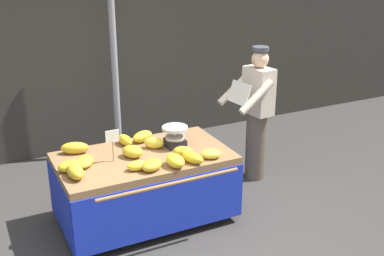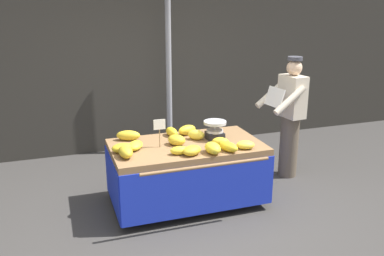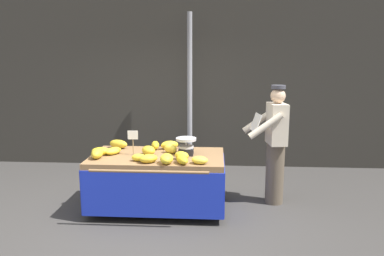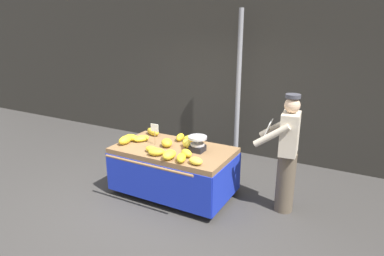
{
  "view_description": "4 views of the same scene",
  "coord_description": "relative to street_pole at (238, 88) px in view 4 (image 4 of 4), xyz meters",
  "views": [
    {
      "loc": [
        -1.57,
        -3.98,
        2.86
      ],
      "look_at": [
        0.59,
        0.37,
        1.02
      ],
      "focal_mm": 45.58,
      "sensor_mm": 36.0,
      "label": 1
    },
    {
      "loc": [
        -1.4,
        -4.03,
        2.41
      ],
      "look_at": [
        0.17,
        0.56,
        0.93
      ],
      "focal_mm": 38.66,
      "sensor_mm": 36.0,
      "label": 2
    },
    {
      "loc": [
        0.85,
        -4.52,
        2.1
      ],
      "look_at": [
        0.53,
        0.51,
        1.15
      ],
      "focal_mm": 35.36,
      "sensor_mm": 36.0,
      "label": 3
    },
    {
      "loc": [
        2.62,
        -3.64,
        2.59
      ],
      "look_at": [
        0.36,
        0.48,
        1.13
      ],
      "focal_mm": 31.35,
      "sensor_mm": 36.0,
      "label": 4
    }
  ],
  "objects": [
    {
      "name": "banana_bunch_9",
      "position": [
        0.04,
        -2.06,
        -0.6
      ],
      "size": [
        0.24,
        0.21,
        0.11
      ],
      "primitive_type": "ellipsoid",
      "rotation": [
        0.0,
        0.0,
        1.07
      ],
      "color": "gold",
      "rests_on": "banana_cart"
    },
    {
      "name": "banana_bunch_7",
      "position": [
        -0.36,
        -2.22,
        -0.61
      ],
      "size": [
        0.29,
        0.26,
        0.11
      ],
      "primitive_type": "ellipsoid",
      "rotation": [
        0.0,
        0.0,
        2.09
      ],
      "color": "gold",
      "rests_on": "banana_cart"
    },
    {
      "name": "banana_bunch_6",
      "position": [
        -0.43,
        -1.85,
        -0.6
      ],
      "size": [
        0.27,
        0.28,
        0.13
      ],
      "primitive_type": "ellipsoid",
      "rotation": [
        0.0,
        0.0,
        0.64
      ],
      "color": "gold",
      "rests_on": "banana_cart"
    },
    {
      "name": "banana_bunch_13",
      "position": [
        -0.19,
        -1.5,
        -0.6
      ],
      "size": [
        0.29,
        0.22,
        0.12
      ],
      "primitive_type": "ellipsoid",
      "rotation": [
        0.0,
        0.0,
        1.94
      ],
      "color": "gold",
      "rests_on": "banana_cart"
    },
    {
      "name": "weighing_scale",
      "position": [
        0.08,
        -1.79,
        -0.54
      ],
      "size": [
        0.28,
        0.28,
        0.23
      ],
      "color": "black",
      "rests_on": "banana_cart"
    },
    {
      "name": "banana_bunch_10",
      "position": [
        -0.95,
        -1.49,
        -0.6
      ],
      "size": [
        0.32,
        0.23,
        0.13
      ],
      "primitive_type": "ellipsoid",
      "rotation": [
        0.0,
        0.0,
        1.21
      ],
      "color": "gold",
      "rests_on": "banana_cart"
    },
    {
      "name": "ground_plane",
      "position": [
        -0.37,
        -2.29,
        -1.44
      ],
      "size": [
        60.0,
        60.0,
        0.0
      ],
      "primitive_type": "plane",
      "color": "#383533"
    },
    {
      "name": "banana_bunch_0",
      "position": [
        -1.08,
        -2.06,
        -0.59
      ],
      "size": [
        0.16,
        0.28,
        0.13
      ],
      "primitive_type": "ellipsoid",
      "rotation": [
        0.0,
        0.0,
        0.05
      ],
      "color": "gold",
      "rests_on": "banana_cart"
    },
    {
      "name": "banana_bunch_5",
      "position": [
        -0.5,
        -2.16,
        -0.61
      ],
      "size": [
        0.22,
        0.14,
        0.1
      ],
      "primitive_type": "ellipsoid",
      "rotation": [
        0.0,
        0.0,
        1.48
      ],
      "color": "yellow",
      "rests_on": "banana_cart"
    },
    {
      "name": "vendor_person",
      "position": [
        1.32,
        -1.5,
        -0.56
      ],
      "size": [
        0.62,
        0.56,
        1.71
      ],
      "color": "brown",
      "rests_on": "ground"
    },
    {
      "name": "banana_bunch_4",
      "position": [
        0.06,
        -2.25,
        -0.61
      ],
      "size": [
        0.22,
        0.29,
        0.11
      ],
      "primitive_type": "ellipsoid",
      "rotation": [
        0.0,
        0.0,
        0.42
      ],
      "color": "gold",
      "rests_on": "banana_cart"
    },
    {
      "name": "banana_bunch_8",
      "position": [
        -1.09,
        -1.89,
        -0.61
      ],
      "size": [
        0.25,
        0.17,
        0.11
      ],
      "primitive_type": "ellipsoid",
      "rotation": [
        0.0,
        0.0,
        1.63
      ],
      "color": "gold",
      "rests_on": "banana_cart"
    },
    {
      "name": "banana_bunch_12",
      "position": [
        0.28,
        -2.24,
        -0.61
      ],
      "size": [
        0.25,
        0.2,
        0.1
      ],
      "primitive_type": "ellipsoid",
      "rotation": [
        0.0,
        0.0,
        1.26
      ],
      "color": "yellow",
      "rests_on": "banana_cart"
    },
    {
      "name": "banana_bunch_1",
      "position": [
        -0.93,
        -1.83,
        -0.61
      ],
      "size": [
        0.26,
        0.31,
        0.1
      ],
      "primitive_type": "ellipsoid",
      "rotation": [
        0.0,
        0.0,
        2.65
      ],
      "color": "yellow",
      "rests_on": "banana_cart"
    },
    {
      "name": "price_sign",
      "position": [
        -0.64,
        -1.86,
        -0.41
      ],
      "size": [
        0.14,
        0.01,
        0.34
      ],
      "color": "#997A51",
      "rests_on": "banana_cart"
    },
    {
      "name": "banana_bunch_3",
      "position": [
        -0.13,
        -2.25,
        -0.6
      ],
      "size": [
        0.17,
        0.26,
        0.13
      ],
      "primitive_type": "ellipsoid",
      "rotation": [
        0.0,
        0.0,
        0.04
      ],
      "color": "yellow",
      "rests_on": "banana_cart"
    },
    {
      "name": "banana_bunch_11",
      "position": [
        -0.15,
        -1.73,
        -0.6
      ],
      "size": [
        0.24,
        0.22,
        0.13
      ],
      "primitive_type": "ellipsoid",
      "rotation": [
        0.0,
        0.0,
        0.92
      ],
      "color": "yellow",
      "rests_on": "banana_cart"
    },
    {
      "name": "banana_cart",
      "position": [
        -0.31,
        -1.85,
        -0.87
      ],
      "size": [
        1.83,
        1.23,
        0.78
      ],
      "color": "olive",
      "rests_on": "ground"
    },
    {
      "name": "banana_bunch_2",
      "position": [
        -0.4,
        -1.5,
        -0.6
      ],
      "size": [
        0.16,
        0.25,
        0.12
      ],
      "primitive_type": "ellipsoid",
      "rotation": [
        0.0,
        0.0,
        0.2
      ],
      "color": "gold",
      "rests_on": "banana_cart"
    },
    {
      "name": "street_pole",
      "position": [
        0.0,
        0.0,
        0.0
      ],
      "size": [
        0.09,
        0.09,
        2.87
      ],
      "primitive_type": "cylinder",
      "color": "gray",
      "rests_on": "ground"
    },
    {
      "name": "back_wall",
      "position": [
        -0.37,
        0.49,
        0.71
      ],
      "size": [
        16.0,
        0.24,
        4.29
      ],
      "primitive_type": "cube",
      "color": "#2D2B26",
      "rests_on": "ground"
    }
  ]
}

